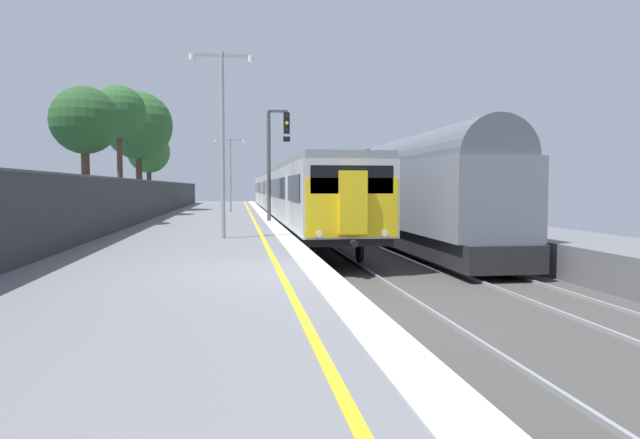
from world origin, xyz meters
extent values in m
cube|color=slate|center=(-2.50, 0.00, -0.50)|extent=(6.40, 110.00, 1.00)
cube|color=silver|center=(0.40, 0.00, 0.01)|extent=(0.60, 110.00, 0.01)
cube|color=yellow|center=(-0.35, 0.00, 0.01)|extent=(0.12, 110.00, 0.01)
cube|color=#423F3D|center=(6.20, 0.00, -1.10)|extent=(11.00, 110.00, 0.20)
cube|color=gray|center=(1.38, 0.00, -0.96)|extent=(0.07, 110.00, 0.08)
cube|color=gray|center=(2.82, 0.00, -0.96)|extent=(0.07, 110.00, 0.08)
cube|color=gray|center=(5.38, 0.00, -0.96)|extent=(0.07, 110.00, 0.08)
cube|color=gray|center=(6.82, 0.00, -0.96)|extent=(0.07, 110.00, 0.08)
cube|color=#B7B7BC|center=(2.10, 15.68, 1.27)|extent=(2.80, 20.98, 2.30)
cube|color=black|center=(2.10, 15.68, -0.01)|extent=(2.64, 20.38, 0.25)
cube|color=gray|center=(2.10, 15.68, 2.54)|extent=(2.68, 20.98, 0.24)
cube|color=black|center=(0.69, 15.68, 1.57)|extent=(0.02, 19.38, 0.84)
cube|color=silver|center=(0.69, 10.44, 1.17)|extent=(0.03, 1.10, 1.90)
cube|color=silver|center=(0.69, 20.93, 1.17)|extent=(0.03, 1.10, 1.90)
cylinder|color=black|center=(1.32, 7.79, -0.50)|extent=(0.12, 0.84, 0.84)
cylinder|color=black|center=(2.88, 7.79, -0.50)|extent=(0.12, 0.84, 0.84)
cylinder|color=black|center=(1.32, 23.57, -0.50)|extent=(0.12, 0.84, 0.84)
cylinder|color=black|center=(2.88, 23.57, -0.50)|extent=(0.12, 0.84, 0.84)
cube|color=#B7B7BC|center=(2.10, 37.27, 1.27)|extent=(2.80, 20.98, 2.30)
cube|color=black|center=(2.10, 37.27, -0.01)|extent=(2.64, 20.38, 0.25)
cube|color=gray|center=(2.10, 37.27, 2.54)|extent=(2.68, 20.98, 0.24)
cube|color=black|center=(0.69, 37.27, 1.57)|extent=(0.02, 19.38, 0.84)
cube|color=silver|center=(0.69, 32.02, 1.17)|extent=(0.03, 1.10, 1.90)
cube|color=silver|center=(0.69, 42.51, 1.17)|extent=(0.03, 1.10, 1.90)
cylinder|color=black|center=(1.32, 29.37, -0.50)|extent=(0.12, 0.84, 0.84)
cylinder|color=black|center=(2.88, 29.37, -0.50)|extent=(0.12, 0.84, 0.84)
cylinder|color=black|center=(1.32, 45.16, -0.50)|extent=(0.12, 0.84, 0.84)
cylinder|color=black|center=(2.88, 45.16, -0.50)|extent=(0.12, 0.84, 0.84)
cube|color=yellow|center=(2.10, 5.23, 1.02)|extent=(2.70, 0.10, 1.70)
cube|color=black|center=(2.10, 5.22, 1.82)|extent=(2.40, 0.08, 0.80)
cube|color=yellow|center=(2.10, 5.09, 1.17)|extent=(0.80, 0.24, 1.80)
cylinder|color=white|center=(1.15, 5.17, 0.27)|extent=(0.18, 0.06, 0.18)
cylinder|color=white|center=(3.05, 5.17, 0.27)|extent=(0.18, 0.06, 0.18)
cylinder|color=black|center=(2.10, 4.94, 0.02)|extent=(0.20, 0.35, 0.20)
cube|color=black|center=(2.10, 37.27, 2.79)|extent=(0.60, 0.90, 0.20)
cube|color=#232326|center=(6.10, 10.83, -0.38)|extent=(2.30, 14.44, 0.79)
cube|color=slate|center=(6.10, 10.83, 1.25)|extent=(2.60, 13.64, 2.47)
cylinder|color=#515660|center=(6.10, 10.83, 2.49)|extent=(2.39, 13.24, 2.39)
cylinder|color=black|center=(5.32, 5.61, -0.50)|extent=(0.12, 0.84, 0.84)
cylinder|color=black|center=(6.88, 5.61, -0.50)|extent=(0.12, 0.84, 0.84)
cylinder|color=black|center=(5.32, 16.05, -0.50)|extent=(0.12, 0.84, 0.84)
cylinder|color=black|center=(6.88, 16.05, -0.50)|extent=(0.12, 0.84, 0.84)
cube|color=#232326|center=(6.10, 26.07, -0.38)|extent=(2.30, 14.44, 0.79)
cube|color=slate|center=(6.10, 26.07, 1.25)|extent=(2.60, 13.64, 2.47)
cylinder|color=#515660|center=(6.10, 26.07, 2.49)|extent=(2.39, 13.24, 2.39)
cylinder|color=black|center=(5.32, 20.85, -0.50)|extent=(0.12, 0.84, 0.84)
cylinder|color=black|center=(6.88, 20.85, -0.50)|extent=(0.12, 0.84, 0.84)
cylinder|color=black|center=(5.32, 31.29, -0.50)|extent=(0.12, 0.84, 0.84)
cylinder|color=black|center=(6.88, 31.29, -0.50)|extent=(0.12, 0.84, 0.84)
cylinder|color=#47474C|center=(0.35, 16.43, 2.59)|extent=(0.18, 0.18, 5.17)
cube|color=#47474C|center=(0.80, 16.43, 5.17)|extent=(0.90, 0.12, 0.12)
cube|color=black|center=(1.20, 16.43, 4.62)|extent=(0.28, 0.20, 1.00)
cylinder|color=black|center=(1.20, 16.31, 4.94)|extent=(0.16, 0.04, 0.16)
cylinder|color=yellow|center=(1.20, 16.31, 4.62)|extent=(0.16, 0.04, 0.16)
cylinder|color=black|center=(1.20, 16.31, 4.30)|extent=(0.16, 0.04, 0.16)
cube|color=black|center=(1.20, 16.43, 3.87)|extent=(0.32, 0.16, 0.24)
cylinder|color=#93999E|center=(-1.58, 7.45, 2.89)|extent=(0.14, 0.14, 5.79)
cube|color=#93999E|center=(-1.13, 7.45, 5.69)|extent=(0.90, 0.08, 0.08)
cylinder|color=silver|center=(-0.68, 7.45, 5.61)|extent=(0.20, 0.20, 0.18)
cube|color=#93999E|center=(-2.03, 7.45, 5.69)|extent=(0.90, 0.08, 0.08)
cylinder|color=silver|center=(-2.48, 7.45, 5.61)|extent=(0.20, 0.20, 0.18)
cylinder|color=#93999E|center=(-1.58, 27.51, 2.40)|extent=(0.14, 0.14, 4.81)
cube|color=#93999E|center=(-1.13, 27.51, 4.71)|extent=(0.90, 0.08, 0.08)
cylinder|color=silver|center=(-0.68, 27.51, 4.63)|extent=(0.20, 0.20, 0.18)
cube|color=#93999E|center=(-2.03, 27.51, 4.71)|extent=(0.90, 0.08, 0.08)
cylinder|color=silver|center=(-2.48, 27.51, 4.63)|extent=(0.20, 0.20, 0.18)
cylinder|color=#38383D|center=(-5.45, 11.69, 0.97)|extent=(0.07, 0.07, 1.93)
cylinder|color=#38383D|center=(-5.45, 23.38, 0.97)|extent=(0.07, 0.07, 1.93)
cylinder|color=#38383D|center=(-5.45, 35.06, 0.97)|extent=(0.07, 0.07, 1.93)
cylinder|color=#38383D|center=(-5.45, 46.75, 0.97)|extent=(0.07, 0.07, 1.93)
cylinder|color=#473323|center=(-8.26, 37.69, 1.77)|extent=(0.37, 0.37, 3.54)
sphere|color=#33662D|center=(-8.26, 37.69, 4.49)|extent=(3.43, 3.43, 3.43)
sphere|color=#33662D|center=(-8.18, 37.30, 4.06)|extent=(2.16, 2.16, 2.16)
cylinder|color=#473323|center=(-7.79, 30.02, 2.27)|extent=(0.42, 0.42, 4.54)
sphere|color=#285628|center=(-7.79, 30.02, 5.81)|extent=(4.61, 4.61, 4.61)
sphere|color=#285628|center=(-7.88, 29.57, 5.23)|extent=(3.32, 3.32, 3.32)
cylinder|color=#473323|center=(-7.66, 22.84, 2.48)|extent=(0.30, 0.30, 4.97)
sphere|color=#285628|center=(-7.66, 22.84, 5.79)|extent=(3.00, 3.00, 3.00)
sphere|color=#285628|center=(-7.38, 23.36, 5.42)|extent=(1.80, 1.80, 1.80)
cylinder|color=#473323|center=(-7.40, 14.37, 1.81)|extent=(0.34, 0.34, 3.61)
sphere|color=#234C23|center=(-7.40, 14.37, 4.38)|extent=(2.81, 2.81, 2.81)
sphere|color=#234C23|center=(-7.11, 14.29, 4.03)|extent=(1.61, 1.61, 1.61)
camera|label=1|loc=(-1.14, -10.86, 1.60)|focal=32.29mm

